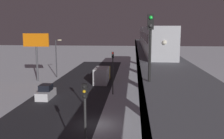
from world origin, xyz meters
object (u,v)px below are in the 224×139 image
object	(u,v)px
sedan_white_2	(46,93)
rail_signal	(150,36)
traffic_light_mid	(113,67)
subway_train	(151,37)
traffic_light_near	(85,118)
box_truck	(102,75)
commercial_billboard	(36,45)

from	to	relation	value
sedan_white_2	rail_signal	bearing A→B (deg)	124.46
traffic_light_mid	subway_train	bearing A→B (deg)	-139.16
sedan_white_2	traffic_light_near	xyz separation A→B (m)	(-9.30, 19.15, 3.40)
rail_signal	box_truck	distance (m)	32.85
sedan_white_2	subway_train	bearing A→B (deg)	-152.40
subway_train	commercial_billboard	bearing A→B (deg)	-9.51
box_truck	traffic_light_near	size ratio (longest dim) A/B	1.16
rail_signal	sedan_white_2	world-z (taller)	rail_signal
traffic_light_near	commercial_billboard	distance (m)	34.05
subway_train	commercial_billboard	distance (m)	21.04
subway_train	traffic_light_near	bearing A→B (deg)	77.75
box_truck	commercial_billboard	xyz separation A→B (m)	(12.11, 0.36, 5.48)
subway_train	sedan_white_2	bearing A→B (deg)	27.60
box_truck	rail_signal	bearing A→B (deg)	102.14
subway_train	traffic_light_near	xyz separation A→B (m)	(5.88, 27.08, -4.24)
rail_signal	sedan_white_2	size ratio (longest dim) A/B	0.99
box_truck	sedan_white_2	bearing A→B (deg)	60.70
traffic_light_near	rail_signal	bearing A→B (deg)	176.67
traffic_light_mid	sedan_white_2	bearing A→B (deg)	17.06
sedan_white_2	commercial_billboard	size ratio (longest dim) A/B	0.45
rail_signal	traffic_light_mid	bearing A→B (deg)	-79.80
traffic_light_near	commercial_billboard	size ratio (longest dim) A/B	0.72
commercial_billboard	sedan_white_2	bearing A→B (deg)	115.81
subway_train	sedan_white_2	size ratio (longest dim) A/B	9.14
sedan_white_2	commercial_billboard	xyz separation A→B (m)	(5.51, -11.40, 6.03)
rail_signal	box_truck	size ratio (longest dim) A/B	0.54
sedan_white_2	traffic_light_mid	size ratio (longest dim) A/B	0.63
commercial_billboard	rail_signal	bearing A→B (deg)	121.43
subway_train	rail_signal	bearing A→B (deg)	86.07
sedan_white_2	commercial_billboard	bearing A→B (deg)	-64.19
subway_train	sedan_white_2	xyz separation A→B (m)	(15.18, 7.94, -7.64)
traffic_light_mid	box_truck	bearing A→B (deg)	-73.14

